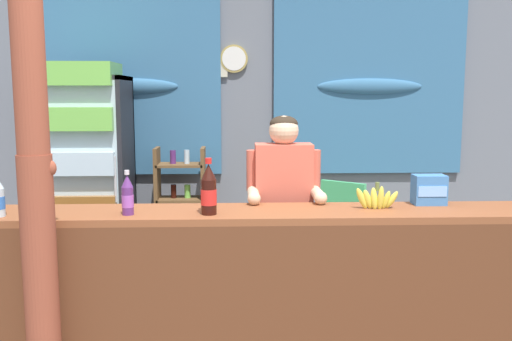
# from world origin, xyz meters

# --- Properties ---
(ground_plane) EXTENTS (7.86, 7.86, 0.00)m
(ground_plane) POSITION_xyz_m (0.00, 1.21, 0.00)
(ground_plane) COLOR #665B51
(back_wall_curtained) EXTENTS (5.55, 0.22, 2.75)m
(back_wall_curtained) POSITION_xyz_m (0.00, 3.07, 1.44)
(back_wall_curtained) COLOR slate
(back_wall_curtained) RESTS_ON ground
(stall_counter) EXTENTS (4.33, 0.44, 0.96)m
(stall_counter) POSITION_xyz_m (-0.03, 0.42, 0.58)
(stall_counter) COLOR brown
(stall_counter) RESTS_ON ground
(timber_post) EXTENTS (0.19, 0.17, 2.63)m
(timber_post) POSITION_xyz_m (-1.15, 0.21, 1.26)
(timber_post) COLOR brown
(timber_post) RESTS_ON ground
(drink_fridge) EXTENTS (0.69, 0.70, 1.88)m
(drink_fridge) POSITION_xyz_m (-1.47, 2.48, 1.03)
(drink_fridge) COLOR #232328
(drink_fridge) RESTS_ON ground
(bottle_shelf_rack) EXTENTS (0.48, 0.28, 1.11)m
(bottle_shelf_rack) POSITION_xyz_m (-0.68, 2.71, 0.58)
(bottle_shelf_rack) COLOR brown
(bottle_shelf_rack) RESTS_ON ground
(plastic_lawn_chair) EXTENTS (0.62, 0.62, 0.86)m
(plastic_lawn_chair) POSITION_xyz_m (0.86, 2.23, 0.49)
(plastic_lawn_chair) COLOR #4CC675
(plastic_lawn_chair) RESTS_ON ground
(shopkeeper) EXTENTS (0.48, 0.42, 1.48)m
(shopkeeper) POSITION_xyz_m (0.16, 0.94, 0.93)
(shopkeeper) COLOR #28282D
(shopkeeper) RESTS_ON ground
(soda_bottle_cola) EXTENTS (0.09, 0.09, 0.31)m
(soda_bottle_cola) POSITION_xyz_m (-0.30, 0.43, 1.09)
(soda_bottle_cola) COLOR black
(soda_bottle_cola) RESTS_ON stall_counter
(soda_bottle_grape_soda) EXTENTS (0.07, 0.07, 0.25)m
(soda_bottle_grape_soda) POSITION_xyz_m (-0.74, 0.44, 1.06)
(soda_bottle_grape_soda) COLOR #56286B
(soda_bottle_grape_soda) RESTS_ON stall_counter
(snack_box_biscuit) EXTENTS (0.19, 0.13, 0.18)m
(snack_box_biscuit) POSITION_xyz_m (1.01, 0.66, 1.05)
(snack_box_biscuit) COLOR #3D75B7
(snack_box_biscuit) RESTS_ON stall_counter
(banana_bunch) EXTENTS (0.27, 0.06, 0.16)m
(banana_bunch) POSITION_xyz_m (0.66, 0.54, 1.02)
(banana_bunch) COLOR #DBCC42
(banana_bunch) RESTS_ON stall_counter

